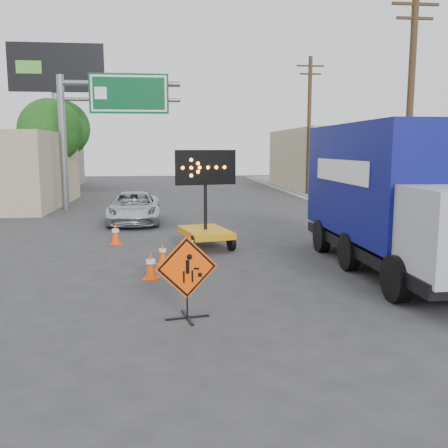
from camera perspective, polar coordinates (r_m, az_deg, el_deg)
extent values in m
plane|color=#2D2D30|center=(9.10, 0.95, -11.61)|extent=(100.00, 100.00, 0.00)
cube|color=gray|center=(25.07, 13.20, 1.34)|extent=(0.40, 60.00, 0.12)
cube|color=gray|center=(25.91, 18.01, 1.41)|extent=(4.00, 60.00, 0.15)
cube|color=tan|center=(40.96, 14.11, 7.20)|extent=(10.00, 14.00, 4.60)
cylinder|color=slate|center=(27.02, -17.92, 8.76)|extent=(0.36, 0.36, 6.80)
cylinder|color=slate|center=(26.78, -11.70, 15.44)|extent=(6.00, 0.28, 0.28)
cylinder|color=slate|center=(26.69, -11.64, 13.74)|extent=(6.00, 0.20, 0.20)
cube|color=#054520|center=(26.57, -10.80, 14.44)|extent=(4.00, 0.10, 2.00)
cube|color=silver|center=(26.50, -10.81, 14.45)|extent=(3.80, 0.01, 1.80)
cylinder|color=slate|center=(35.29, -18.56, 10.40)|extent=(0.44, 0.44, 9.00)
cube|color=silver|center=(35.45, -18.59, 16.56)|extent=(6.00, 0.25, 3.00)
cube|color=black|center=(35.31, -18.65, 16.60)|extent=(6.10, 0.04, 3.10)
cylinder|color=#43341C|center=(20.61, 20.45, 11.87)|extent=(0.26, 0.26, 9.00)
cube|color=#43341C|center=(21.23, 21.05, 22.42)|extent=(1.80, 0.10, 0.10)
cube|color=#43341C|center=(21.11, 20.97, 21.11)|extent=(1.40, 0.10, 0.10)
cylinder|color=#43341C|center=(33.73, 9.68, 10.82)|extent=(0.26, 0.26, 9.00)
cube|color=#43341C|center=(34.11, 9.85, 17.38)|extent=(1.80, 0.10, 0.10)
cube|color=#43341C|center=(34.04, 9.83, 16.54)|extent=(1.40, 0.10, 0.10)
cylinder|color=#43341C|center=(31.29, -18.98, 5.38)|extent=(0.28, 0.28, 3.25)
sphere|color=#124012|center=(31.27, -19.21, 10.05)|extent=(3.71, 3.71, 3.71)
cylinder|color=#43341C|center=(39.30, -17.84, 6.25)|extent=(0.28, 0.28, 3.58)
sphere|color=#124012|center=(39.31, -18.03, 10.35)|extent=(4.10, 4.10, 4.10)
cube|color=black|center=(9.51, -4.21, -10.60)|extent=(0.83, 0.21, 0.04)
cube|color=black|center=(9.51, -4.21, -10.60)|extent=(0.21, 0.83, 0.04)
cylinder|color=black|center=(9.41, -4.23, -8.84)|extent=(0.03, 0.03, 0.65)
cube|color=#FB4705|center=(9.24, -4.28, -4.99)|extent=(1.16, 0.25, 1.18)
cube|color=black|center=(9.24, -4.28, -4.99)|extent=(1.08, 0.21, 1.10)
cube|color=orange|center=(15.96, -2.13, -0.95)|extent=(1.78, 2.42, 0.20)
cylinder|color=black|center=(15.80, -2.15, 3.53)|extent=(0.11, 0.11, 2.39)
cube|color=black|center=(15.75, -2.17, 6.49)|extent=(1.93, 0.57, 1.09)
imported|color=silver|center=(21.58, -10.24, 1.86)|extent=(2.29, 4.75, 1.30)
cube|color=black|center=(13.62, 18.88, -2.66)|extent=(2.38, 7.88, 0.30)
cube|color=#070F54|center=(14.12, 17.88, 4.83)|extent=(2.48, 6.11, 2.95)
cube|color=#FB4705|center=(12.31, -8.34, -6.20)|extent=(0.45, 0.45, 0.03)
cone|color=#FB4705|center=(12.23, -8.37, -4.61)|extent=(0.28, 0.28, 0.67)
cylinder|color=silver|center=(12.21, -8.38, -4.25)|extent=(0.23, 0.23, 0.10)
cube|color=#FB4705|center=(13.81, -6.99, -4.55)|extent=(0.36, 0.36, 0.03)
cone|color=#FB4705|center=(13.74, -7.02, -3.28)|extent=(0.25, 0.25, 0.60)
cylinder|color=silver|center=(13.73, -7.02, -2.99)|extent=(0.20, 0.20, 0.09)
cube|color=#FB4705|center=(14.88, -3.86, -3.54)|extent=(0.34, 0.34, 0.03)
cone|color=#FB4705|center=(14.82, -3.87, -2.36)|extent=(0.25, 0.25, 0.60)
cylinder|color=silver|center=(14.80, -3.88, -2.09)|extent=(0.20, 0.20, 0.09)
cube|color=#FB4705|center=(16.91, -12.25, -2.24)|extent=(0.48, 0.48, 0.03)
cone|color=#FB4705|center=(16.84, -12.29, -1.01)|extent=(0.29, 0.29, 0.70)
cylinder|color=silver|center=(16.83, -12.30, -0.74)|extent=(0.24, 0.24, 0.10)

